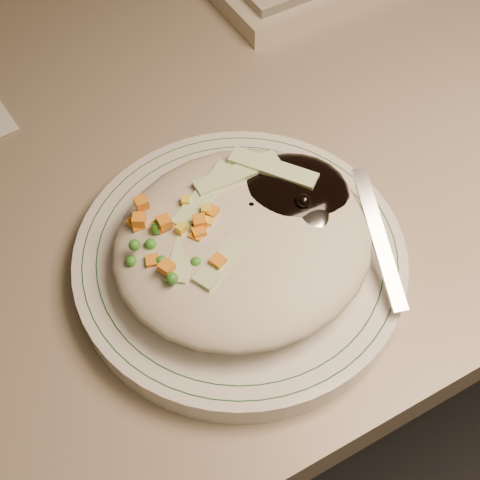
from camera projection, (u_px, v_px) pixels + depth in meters
desk at (225, 210)px, 0.81m from camera, size 1.40×0.70×0.74m
plate at (240, 260)px, 0.51m from camera, size 0.25×0.25×0.02m
plate_rim at (240, 252)px, 0.50m from camera, size 0.24×0.24×0.00m
meal at (246, 234)px, 0.49m from camera, size 0.21×0.19×0.05m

